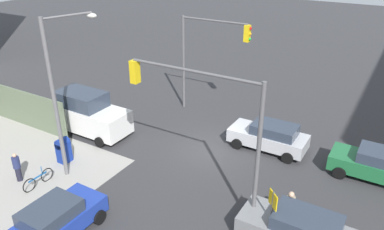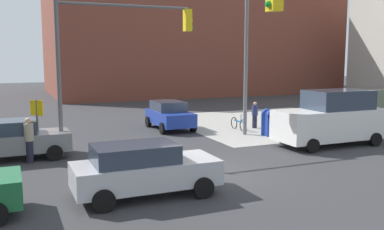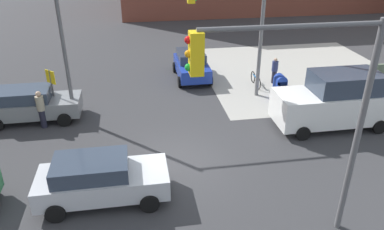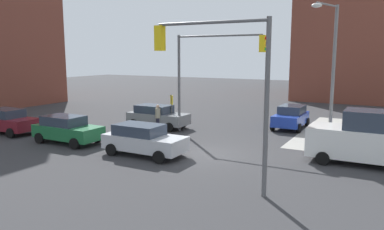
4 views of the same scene
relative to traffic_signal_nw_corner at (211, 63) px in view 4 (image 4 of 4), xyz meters
name	(u,v)px [view 4 (image 4 of 4)]	position (x,y,z in m)	size (l,w,h in m)	color
ground_plane	(209,153)	(2.12, -4.50, -4.67)	(120.00, 120.00, 0.00)	#333335
traffic_signal_nw_corner	(211,63)	(0.00, 0.00, 0.00)	(6.16, 0.36, 6.50)	#59595B
traffic_signal_se_corner	(220,71)	(4.78, -9.00, -0.08)	(4.88, 0.36, 6.50)	#59595B
street_lamp_corner	(331,63)	(7.21, 0.95, 0.03)	(1.07, 2.58, 8.00)	slate
warning_sign_two_way	(172,106)	(-3.28, 0.45, -3.03)	(0.48, 0.48, 2.40)	#4C4C4C
mailbox_blue	(346,134)	(8.32, 0.50, -3.91)	(0.56, 0.64, 1.43)	navy
coupe_blue	(291,117)	(4.18, 4.55, -3.83)	(2.02, 3.83, 1.62)	#1E389E
hatchback_green	(67,129)	(-6.32, -6.40, -3.83)	(4.21, 2.02, 1.62)	#1E6638
sedan_maroon	(8,121)	(-11.97, -6.27, -3.83)	(4.16, 2.02, 1.62)	maroon
sedan_silver	(143,139)	(-0.71, -6.44, -3.83)	(4.37, 2.02, 1.62)	#B7BABF
hatchback_gray	(157,116)	(-4.34, 0.18, -3.83)	(4.44, 2.02, 1.62)	slate
van_white_delivery	(370,139)	(9.73, -2.70, -3.39)	(5.40, 2.32, 2.62)	white
pedestrian_crossing	(158,117)	(-3.68, -0.70, -3.72)	(0.36, 0.36, 1.82)	#9E937A
pedestrian_waiting	(362,127)	(8.92, 2.90, -3.87)	(0.36, 0.36, 1.56)	navy
bicycle_leaning_on_fence	(340,133)	(7.72, 2.70, -4.33)	(0.05, 1.75, 0.97)	black
bicycle_at_crosswalk	(163,120)	(-4.68, 1.50, -4.33)	(1.75, 0.05, 0.97)	black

